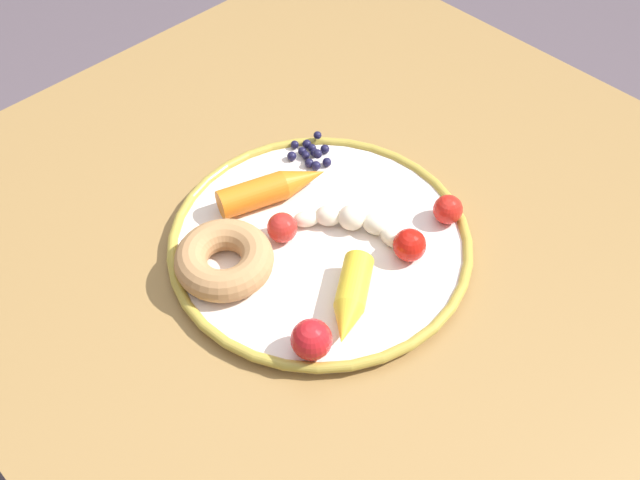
{
  "coord_description": "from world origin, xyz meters",
  "views": [
    {
      "loc": [
        0.44,
        0.4,
        1.38
      ],
      "look_at": [
        0.05,
        0.01,
        0.75
      ],
      "focal_mm": 41.05,
      "sensor_mm": 36.0,
      "label": 1
    }
  ],
  "objects_px": {
    "tomato_extra": "(448,210)",
    "donut": "(224,260)",
    "carrot_orange": "(273,188)",
    "tomato_far": "(311,339)",
    "dining_table": "(344,266)",
    "tomato_mid": "(282,228)",
    "carrot_yellow": "(351,299)",
    "plate": "(320,242)",
    "banana": "(351,222)",
    "blueberry_pile": "(311,153)",
    "tomato_near": "(412,243)"
  },
  "relations": [
    {
      "from": "dining_table",
      "to": "donut",
      "type": "height_order",
      "value": "donut"
    },
    {
      "from": "carrot_orange",
      "to": "tomato_mid",
      "type": "distance_m",
      "value": 0.06
    },
    {
      "from": "plate",
      "to": "banana",
      "type": "xyz_separation_m",
      "value": [
        -0.04,
        0.01,
        0.02
      ]
    },
    {
      "from": "plate",
      "to": "carrot_orange",
      "type": "bearing_deg",
      "value": -94.33
    },
    {
      "from": "banana",
      "to": "tomato_near",
      "type": "height_order",
      "value": "tomato_near"
    },
    {
      "from": "donut",
      "to": "tomato_far",
      "type": "height_order",
      "value": "tomato_far"
    },
    {
      "from": "banana",
      "to": "blueberry_pile",
      "type": "bearing_deg",
      "value": -113.39
    },
    {
      "from": "plate",
      "to": "tomato_extra",
      "type": "relative_size",
      "value": 10.07
    },
    {
      "from": "blueberry_pile",
      "to": "tomato_far",
      "type": "height_order",
      "value": "tomato_far"
    },
    {
      "from": "carrot_yellow",
      "to": "blueberry_pile",
      "type": "xyz_separation_m",
      "value": [
        -0.13,
        -0.2,
        -0.01
      ]
    },
    {
      "from": "tomato_near",
      "to": "tomato_extra",
      "type": "height_order",
      "value": "tomato_near"
    },
    {
      "from": "tomato_near",
      "to": "tomato_far",
      "type": "bearing_deg",
      "value": 5.02
    },
    {
      "from": "carrot_orange",
      "to": "tomato_extra",
      "type": "distance_m",
      "value": 0.21
    },
    {
      "from": "carrot_yellow",
      "to": "plate",
      "type": "bearing_deg",
      "value": -115.7
    },
    {
      "from": "plate",
      "to": "blueberry_pile",
      "type": "distance_m",
      "value": 0.14
    },
    {
      "from": "tomato_far",
      "to": "tomato_near",
      "type": "bearing_deg",
      "value": -174.98
    },
    {
      "from": "tomato_mid",
      "to": "tomato_extra",
      "type": "bearing_deg",
      "value": 144.2
    },
    {
      "from": "dining_table",
      "to": "carrot_orange",
      "type": "relative_size",
      "value": 6.78
    },
    {
      "from": "dining_table",
      "to": "tomato_mid",
      "type": "distance_m",
      "value": 0.15
    },
    {
      "from": "blueberry_pile",
      "to": "tomato_near",
      "type": "distance_m",
      "value": 0.2
    },
    {
      "from": "carrot_orange",
      "to": "tomato_far",
      "type": "xyz_separation_m",
      "value": [
        0.12,
        0.19,
        0.0
      ]
    },
    {
      "from": "carrot_yellow",
      "to": "banana",
      "type": "bearing_deg",
      "value": -135.76
    },
    {
      "from": "banana",
      "to": "carrot_yellow",
      "type": "height_order",
      "value": "carrot_yellow"
    },
    {
      "from": "carrot_orange",
      "to": "tomato_mid",
      "type": "xyz_separation_m",
      "value": [
        0.03,
        0.05,
        -0.0
      ]
    },
    {
      "from": "tomato_near",
      "to": "tomato_extra",
      "type": "bearing_deg",
      "value": -175.56
    },
    {
      "from": "tomato_near",
      "to": "tomato_mid",
      "type": "bearing_deg",
      "value": -53.55
    },
    {
      "from": "plate",
      "to": "banana",
      "type": "relative_size",
      "value": 2.88
    },
    {
      "from": "blueberry_pile",
      "to": "tomato_mid",
      "type": "height_order",
      "value": "tomato_mid"
    },
    {
      "from": "blueberry_pile",
      "to": "tomato_far",
      "type": "bearing_deg",
      "value": 46.41
    },
    {
      "from": "banana",
      "to": "donut",
      "type": "bearing_deg",
      "value": -20.69
    },
    {
      "from": "banana",
      "to": "tomato_far",
      "type": "xyz_separation_m",
      "value": [
        0.15,
        0.09,
        0.01
      ]
    },
    {
      "from": "tomato_near",
      "to": "tomato_extra",
      "type": "xyz_separation_m",
      "value": [
        -0.07,
        -0.01,
        -0.0
      ]
    },
    {
      "from": "dining_table",
      "to": "tomato_mid",
      "type": "xyz_separation_m",
      "value": [
        0.08,
        -0.02,
        0.12
      ]
    },
    {
      "from": "banana",
      "to": "donut",
      "type": "height_order",
      "value": "donut"
    },
    {
      "from": "dining_table",
      "to": "banana",
      "type": "bearing_deg",
      "value": 54.09
    },
    {
      "from": "tomato_extra",
      "to": "donut",
      "type": "bearing_deg",
      "value": -27.53
    },
    {
      "from": "carrot_yellow",
      "to": "tomato_extra",
      "type": "distance_m",
      "value": 0.17
    },
    {
      "from": "plate",
      "to": "carrot_orange",
      "type": "xyz_separation_m",
      "value": [
        -0.01,
        -0.09,
        0.02
      ]
    },
    {
      "from": "plate",
      "to": "tomato_near",
      "type": "relative_size",
      "value": 9.34
    },
    {
      "from": "tomato_near",
      "to": "tomato_mid",
      "type": "xyz_separation_m",
      "value": [
        0.09,
        -0.12,
        -0.0
      ]
    },
    {
      "from": "carrot_yellow",
      "to": "carrot_orange",
      "type": "bearing_deg",
      "value": -105.87
    },
    {
      "from": "donut",
      "to": "tomato_near",
      "type": "height_order",
      "value": "tomato_near"
    },
    {
      "from": "carrot_yellow",
      "to": "tomato_far",
      "type": "distance_m",
      "value": 0.07
    },
    {
      "from": "banana",
      "to": "carrot_orange",
      "type": "height_order",
      "value": "carrot_orange"
    },
    {
      "from": "plate",
      "to": "donut",
      "type": "bearing_deg",
      "value": -21.38
    },
    {
      "from": "tomato_near",
      "to": "donut",
      "type": "bearing_deg",
      "value": -37.71
    },
    {
      "from": "carrot_yellow",
      "to": "tomato_near",
      "type": "xyz_separation_m",
      "value": [
        -0.1,
        -0.01,
        0.0
      ]
    },
    {
      "from": "donut",
      "to": "plate",
      "type": "bearing_deg",
      "value": 158.62
    },
    {
      "from": "dining_table",
      "to": "tomato_extra",
      "type": "bearing_deg",
      "value": 128.38
    },
    {
      "from": "carrot_yellow",
      "to": "tomato_far",
      "type": "xyz_separation_m",
      "value": [
        0.07,
        0.01,
        0.0
      ]
    }
  ]
}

